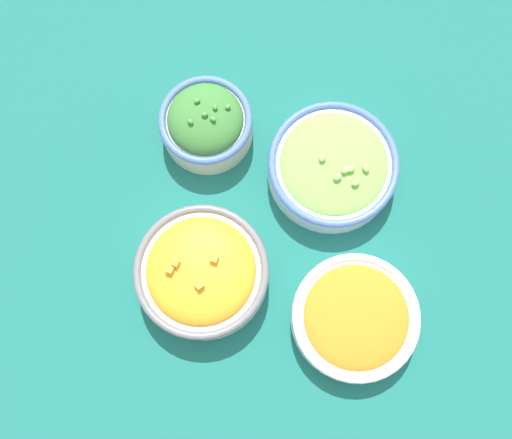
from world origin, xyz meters
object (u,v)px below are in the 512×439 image
at_px(bowl_lettuce, 333,166).
at_px(bowl_squash, 202,272).
at_px(bowl_broccoli, 206,123).
at_px(bowl_carrots, 355,317).

height_order(bowl_lettuce, bowl_squash, bowl_squash).
bearing_deg(bowl_squash, bowl_broccoli, -70.83).
bearing_deg(bowl_broccoli, bowl_squash, 109.17).
bearing_deg(bowl_carrots, bowl_broccoli, -33.61).
distance_m(bowl_squash, bowl_carrots, 0.24).
distance_m(bowl_lettuce, bowl_squash, 0.26).
height_order(bowl_squash, bowl_carrots, bowl_squash).
xyz_separation_m(bowl_lettuce, bowl_carrots, (-0.10, 0.21, -0.00)).
xyz_separation_m(bowl_lettuce, bowl_broccoli, (0.21, 0.00, 0.01)).
height_order(bowl_carrots, bowl_broccoli, bowl_broccoli).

